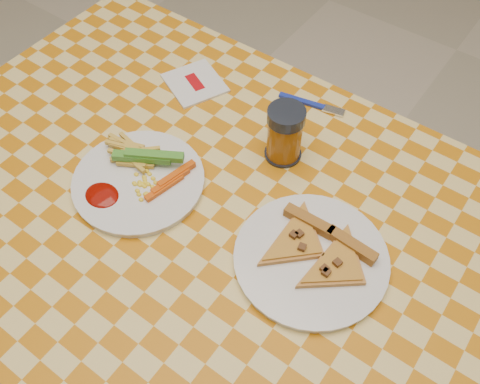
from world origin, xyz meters
name	(u,v)px	position (x,y,z in m)	size (l,w,h in m)	color
ground	(222,365)	(0.00, 0.00, 0.00)	(8.00, 8.00, 0.00)	beige
table	(212,241)	(0.00, 0.00, 0.68)	(1.28, 0.88, 0.76)	white
plate_left	(139,182)	(-0.16, -0.01, 0.76)	(0.24, 0.24, 0.01)	silver
plate_right	(311,259)	(0.19, 0.03, 0.76)	(0.26, 0.26, 0.01)	silver
fries_veggies	(140,169)	(-0.17, 0.00, 0.78)	(0.20, 0.18, 0.04)	gold
pizza_slices	(317,250)	(0.19, 0.05, 0.78)	(0.20, 0.19, 0.02)	#D68741
drink_glass	(285,134)	(0.02, 0.21, 0.81)	(0.07, 0.07, 0.12)	black
napkin	(195,83)	(-0.25, 0.26, 0.76)	(0.16, 0.15, 0.01)	silver
fork	(312,104)	(0.00, 0.36, 0.76)	(0.14, 0.05, 0.01)	#16279A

